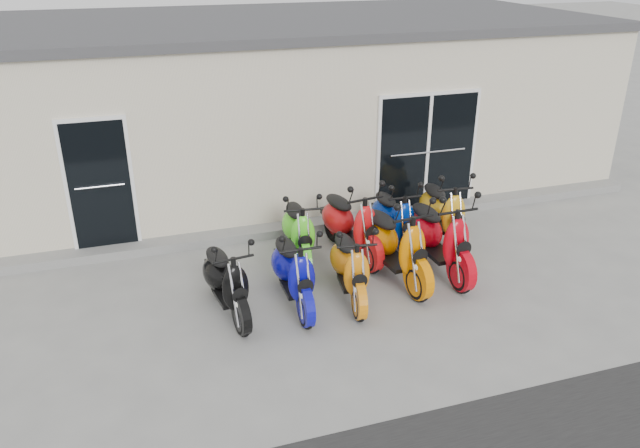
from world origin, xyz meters
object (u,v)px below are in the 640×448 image
at_px(scooter_front_orange_a, 350,259).
at_px(scooter_back_green, 298,224).
at_px(scooter_back_red, 351,216).
at_px(scooter_back_yellow, 443,204).
at_px(scooter_front_blue, 293,263).
at_px(scooter_front_black, 226,273).
at_px(scooter_back_blue, 394,211).
at_px(scooter_front_red, 440,228).
at_px(scooter_front_orange_b, 395,235).

relative_size(scooter_front_orange_a, scooter_back_green, 0.97).
bearing_deg(scooter_back_green, scooter_back_red, 1.70).
xyz_separation_m(scooter_back_green, scooter_back_yellow, (2.55, -0.05, 0.04)).
bearing_deg(scooter_front_blue, scooter_front_orange_a, -4.82).
xyz_separation_m(scooter_front_orange_a, scooter_back_yellow, (2.17, 1.30, 0.06)).
distance_m(scooter_front_black, scooter_back_blue, 3.29).
distance_m(scooter_front_blue, scooter_back_yellow, 3.23).
height_order(scooter_front_black, scooter_front_blue, scooter_front_blue).
relative_size(scooter_front_blue, scooter_back_green, 1.00).
bearing_deg(scooter_front_red, scooter_front_orange_b, -179.44).
distance_m(scooter_front_red, scooter_back_red, 1.45).
height_order(scooter_front_red, scooter_back_red, scooter_front_red).
bearing_deg(scooter_back_red, scooter_front_blue, -145.80).
relative_size(scooter_front_blue, scooter_back_red, 0.92).
height_order(scooter_front_red, scooter_back_yellow, scooter_front_red).
bearing_deg(scooter_back_yellow, scooter_front_orange_a, -142.90).
height_order(scooter_front_black, scooter_front_orange_a, scooter_front_orange_a).
bearing_deg(scooter_front_orange_a, scooter_back_green, 113.29).
bearing_deg(scooter_back_blue, scooter_back_yellow, -2.92).
bearing_deg(scooter_front_red, scooter_back_yellow, 57.19).
bearing_deg(scooter_front_red, scooter_back_red, 138.33).
relative_size(scooter_front_red, scooter_back_blue, 1.15).
bearing_deg(scooter_back_yellow, scooter_back_green, -174.94).
xyz_separation_m(scooter_front_blue, scooter_back_red, (1.30, 1.20, 0.06)).
relative_size(scooter_front_red, scooter_back_green, 1.13).
bearing_deg(scooter_front_orange_b, scooter_back_blue, 60.79).
bearing_deg(scooter_back_green, scooter_front_black, -131.97).
distance_m(scooter_front_orange_b, scooter_front_red, 0.76).
xyz_separation_m(scooter_front_red, scooter_back_green, (-1.97, 1.01, -0.08)).
distance_m(scooter_front_blue, scooter_back_blue, 2.48).
bearing_deg(scooter_back_yellow, scooter_front_black, -157.29).
bearing_deg(scooter_front_black, scooter_back_blue, 14.36).
distance_m(scooter_front_red, scooter_back_green, 2.21).
bearing_deg(scooter_front_blue, scooter_back_blue, 32.00).
bearing_deg(scooter_front_blue, scooter_back_yellow, 22.84).
xyz_separation_m(scooter_front_black, scooter_front_red, (3.35, 0.21, 0.10)).
bearing_deg(scooter_front_orange_b, scooter_front_red, -3.48).
bearing_deg(scooter_front_black, scooter_front_blue, -11.16).
height_order(scooter_front_orange_a, scooter_back_yellow, scooter_back_yellow).
bearing_deg(scooter_front_orange_b, scooter_back_green, 133.69).
distance_m(scooter_front_orange_b, scooter_back_blue, 1.15).
xyz_separation_m(scooter_front_orange_a, scooter_front_orange_b, (0.84, 0.32, 0.11)).
bearing_deg(scooter_back_red, scooter_front_orange_a, -119.22).
relative_size(scooter_back_green, scooter_back_blue, 1.02).
height_order(scooter_front_blue, scooter_back_red, scooter_back_red).
distance_m(scooter_back_blue, scooter_back_yellow, 0.88).
bearing_deg(scooter_front_blue, scooter_front_orange_b, 8.76).
distance_m(scooter_front_blue, scooter_back_green, 1.35).
xyz_separation_m(scooter_front_orange_b, scooter_back_yellow, (1.34, 0.99, -0.05)).
bearing_deg(scooter_back_green, scooter_back_yellow, 5.63).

